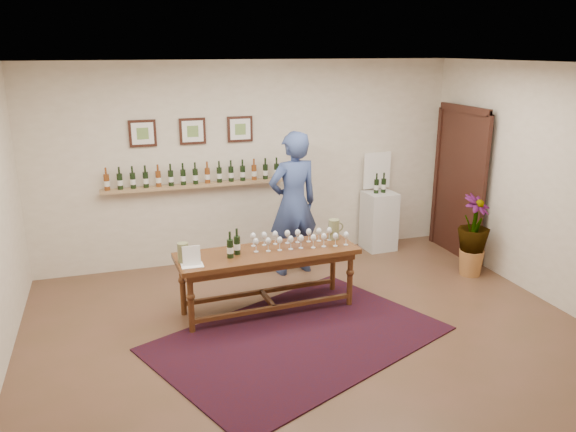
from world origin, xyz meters
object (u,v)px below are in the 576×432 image
object	(u,v)px
tasting_table	(267,260)
person	(293,204)
potted_plant	(473,236)
display_pedestal	(379,221)

from	to	relation	value
tasting_table	person	xyz separation A→B (m)	(0.65, 1.02, 0.34)
potted_plant	person	world-z (taller)	person
display_pedestal	potted_plant	size ratio (longest dim) A/B	0.93
tasting_table	person	bearing A→B (deg)	54.55
tasting_table	display_pedestal	world-z (taller)	display_pedestal
tasting_table	display_pedestal	bearing A→B (deg)	31.84
potted_plant	person	size ratio (longest dim) A/B	0.49
tasting_table	person	size ratio (longest dim) A/B	1.09
display_pedestal	person	xyz separation A→B (m)	(-1.53, -0.50, 0.53)
display_pedestal	person	world-z (taller)	person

